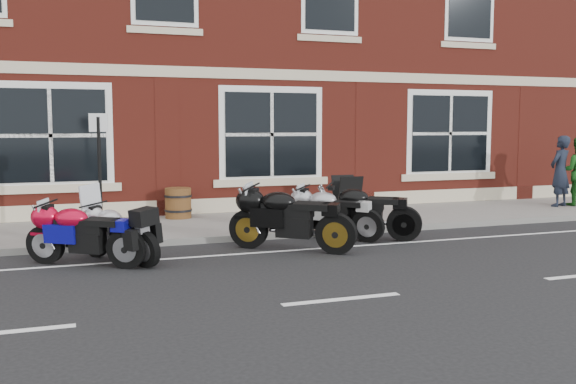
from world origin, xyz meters
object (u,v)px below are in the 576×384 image
at_px(moto_sport_black, 289,217).
at_px(moto_touring_silver, 118,231).
at_px(moto_sport_silver, 332,212).
at_px(pedestrian_left, 560,171).
at_px(barrel_planter, 178,203).
at_px(parking_sign, 100,168).
at_px(moto_naked_black, 362,210).
at_px(moto_sport_red, 83,233).
at_px(a_board_sign, 347,196).

bearing_deg(moto_sport_black, moto_touring_silver, 127.19).
bearing_deg(moto_sport_silver, moto_sport_black, 173.26).
bearing_deg(pedestrian_left, barrel_planter, -26.39).
bearing_deg(parking_sign, moto_sport_silver, 7.15).
distance_m(moto_naked_black, pedestrian_left, 6.87).
bearing_deg(moto_sport_black, pedestrian_left, -33.50).
bearing_deg(moto_sport_silver, barrel_planter, 87.30).
bearing_deg(moto_sport_red, a_board_sign, -29.81).
height_order(moto_sport_silver, parking_sign, parking_sign).
relative_size(moto_sport_red, barrel_planter, 2.61).
bearing_deg(a_board_sign, pedestrian_left, -2.77).
relative_size(moto_touring_silver, pedestrian_left, 0.91).
distance_m(moto_sport_red, moto_naked_black, 5.19).
bearing_deg(moto_sport_black, moto_naked_black, -31.17).
bearing_deg(moto_sport_silver, parking_sign, 130.78).
relative_size(moto_sport_black, moto_naked_black, 1.01).
height_order(pedestrian_left, a_board_sign, pedestrian_left).
bearing_deg(barrel_planter, moto_sport_red, -118.86).
height_order(moto_sport_silver, a_board_sign, a_board_sign).
distance_m(moto_sport_silver, parking_sign, 4.39).
bearing_deg(pedestrian_left, parking_sign, -12.89).
distance_m(pedestrian_left, barrel_planter, 9.64).
bearing_deg(barrel_planter, moto_naked_black, -46.80).
height_order(moto_touring_silver, parking_sign, parking_sign).
distance_m(moto_touring_silver, moto_sport_silver, 4.14).
bearing_deg(moto_sport_red, barrel_planter, 4.75).
height_order(moto_sport_red, barrel_planter, moto_sport_red).
relative_size(moto_sport_red, moto_sport_black, 0.93).
relative_size(moto_sport_red, pedestrian_left, 0.98).
bearing_deg(moto_sport_red, parking_sign, 19.93).
height_order(moto_sport_red, moto_sport_black, moto_sport_black).
relative_size(moto_touring_silver, a_board_sign, 1.77).
height_order(moto_touring_silver, moto_sport_silver, moto_touring_silver).
relative_size(moto_sport_red, parking_sign, 0.78).
relative_size(moto_sport_red, a_board_sign, 1.90).
height_order(moto_sport_red, parking_sign, parking_sign).
relative_size(moto_naked_black, pedestrian_left, 1.04).
distance_m(moto_sport_black, moto_naked_black, 1.82).
height_order(moto_sport_silver, moto_naked_black, moto_naked_black).
xyz_separation_m(moto_touring_silver, moto_sport_silver, (4.07, 0.75, 0.03)).
xyz_separation_m(pedestrian_left, parking_sign, (-11.35, -1.27, 0.41)).
distance_m(moto_sport_silver, barrel_planter, 3.87).
relative_size(pedestrian_left, a_board_sign, 1.94).
xyz_separation_m(moto_sport_silver, moto_naked_black, (0.54, -0.22, 0.04)).
bearing_deg(moto_touring_silver, moto_sport_black, -33.98).
bearing_deg(moto_sport_silver, moto_touring_silver, 148.18).
height_order(pedestrian_left, barrel_planter, pedestrian_left).
distance_m(moto_sport_red, barrel_planter, 4.44).
height_order(moto_touring_silver, barrel_planter, moto_touring_silver).
bearing_deg(moto_naked_black, pedestrian_left, -38.76).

